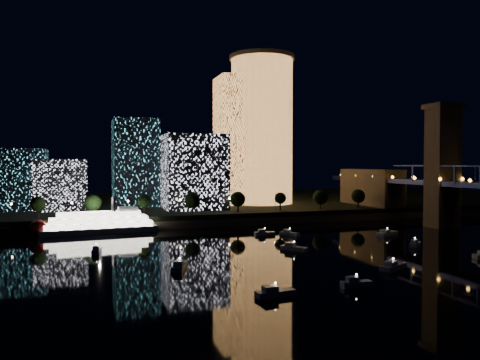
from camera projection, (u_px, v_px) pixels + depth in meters
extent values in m
plane|color=black|center=(377.00, 262.00, 122.46)|extent=(520.00, 520.00, 0.00)
cube|color=black|center=(216.00, 203.00, 274.31)|extent=(420.00, 160.00, 5.00)
cube|color=#6B5E4C|center=(264.00, 221.00, 200.28)|extent=(420.00, 6.00, 3.00)
cylinder|color=#FFA451|center=(262.00, 132.00, 244.96)|extent=(32.00, 32.00, 74.98)
cylinder|color=#6B5E4C|center=(262.00, 58.00, 243.61)|extent=(34.00, 34.00, 2.00)
cube|color=#FFA451|center=(237.00, 141.00, 241.83)|extent=(20.58, 20.58, 65.48)
cube|color=silver|center=(194.00, 172.00, 216.78)|extent=(27.82, 23.54, 34.25)
cube|color=#58D6F0|center=(135.00, 163.00, 233.41)|extent=(21.35, 27.76, 42.71)
cube|color=silver|center=(61.00, 185.00, 211.94)|extent=(22.85, 20.77, 22.85)
cube|color=#58D6F0|center=(24.00, 179.00, 213.15)|extent=(19.71, 21.68, 27.59)
cube|color=#6B5E4C|center=(442.00, 168.00, 189.36)|extent=(11.00, 9.00, 48.00)
cube|color=#6B5E4C|center=(443.00, 106.00, 188.48)|extent=(13.00, 11.00, 2.00)
cube|color=#6B5E4C|center=(371.00, 192.00, 237.27)|extent=(12.00, 40.00, 23.00)
cube|color=navy|center=(459.00, 175.00, 174.59)|extent=(0.50, 0.50, 7.00)
cube|color=navy|center=(416.00, 174.00, 197.38)|extent=(0.50, 0.50, 7.00)
sphere|color=gold|center=(440.00, 179.00, 183.04)|extent=(1.20, 1.20, 1.20)
sphere|color=gold|center=(373.00, 176.00, 225.77)|extent=(1.20, 1.20, 1.20)
cube|color=silver|center=(99.00, 230.00, 174.77)|extent=(42.75, 13.06, 2.11)
cube|color=white|center=(99.00, 225.00, 174.70)|extent=(39.18, 11.89, 1.93)
cube|color=white|center=(99.00, 219.00, 174.63)|extent=(35.62, 10.73, 1.93)
cube|color=white|center=(99.00, 214.00, 174.56)|extent=(30.30, 9.43, 1.93)
cube|color=silver|center=(128.00, 209.00, 178.59)|extent=(7.42, 5.82, 1.58)
cylinder|color=black|center=(114.00, 205.00, 174.86)|extent=(1.23, 1.23, 5.26)
cylinder|color=black|center=(113.00, 204.00, 178.09)|extent=(1.23, 1.23, 5.26)
cylinder|color=maroon|center=(38.00, 229.00, 166.54)|extent=(6.76, 8.37, 6.14)
cube|color=silver|center=(180.00, 266.00, 115.04)|extent=(5.58, 8.86, 1.20)
cube|color=silver|center=(179.00, 263.00, 113.74)|extent=(3.12, 3.55, 1.00)
sphere|color=white|center=(180.00, 258.00, 114.97)|extent=(0.36, 0.36, 0.36)
cube|color=silver|center=(393.00, 267.00, 114.52)|extent=(9.08, 6.36, 1.20)
cube|color=silver|center=(391.00, 263.00, 113.57)|extent=(3.75, 3.39, 1.00)
sphere|color=white|center=(393.00, 259.00, 114.45)|extent=(0.36, 0.36, 0.36)
cube|color=silver|center=(387.00, 234.00, 168.81)|extent=(9.96, 6.45, 1.20)
cube|color=silver|center=(385.00, 231.00, 167.84)|extent=(4.03, 3.56, 1.00)
sphere|color=white|center=(387.00, 228.00, 168.74)|extent=(0.36, 0.36, 0.36)
cube|color=silver|center=(415.00, 244.00, 146.59)|extent=(6.63, 6.05, 1.20)
cube|color=silver|center=(414.00, 241.00, 145.69)|extent=(2.97, 2.89, 1.00)
sphere|color=white|center=(415.00, 238.00, 146.52)|extent=(0.36, 0.36, 0.36)
cube|color=silver|center=(290.00, 234.00, 168.19)|extent=(5.97, 7.16, 1.20)
cube|color=silver|center=(287.00, 231.00, 168.79)|extent=(2.95, 3.11, 1.00)
sphere|color=white|center=(290.00, 228.00, 168.12)|extent=(0.36, 0.36, 0.36)
cube|color=silver|center=(265.00, 233.00, 169.19)|extent=(7.62, 3.32, 1.20)
cube|color=silver|center=(262.00, 230.00, 168.95)|extent=(2.81, 2.24, 1.00)
sphere|color=white|center=(265.00, 228.00, 169.12)|extent=(0.36, 0.36, 0.36)
cube|color=silver|center=(97.00, 251.00, 135.80)|extent=(3.15, 6.87, 1.20)
cube|color=silver|center=(96.00, 247.00, 134.79)|extent=(2.07, 2.56, 1.00)
sphere|color=white|center=(97.00, 244.00, 135.73)|extent=(0.36, 0.36, 0.36)
cube|color=silver|center=(275.00, 293.00, 91.04)|extent=(8.18, 3.44, 1.20)
cube|color=silver|center=(270.00, 288.00, 90.50)|extent=(3.00, 2.37, 1.00)
sphere|color=white|center=(275.00, 283.00, 90.97)|extent=(0.36, 0.36, 0.36)
cube|color=silver|center=(294.00, 248.00, 139.42)|extent=(6.97, 8.25, 1.20)
cube|color=silver|center=(290.00, 244.00, 140.11)|extent=(3.43, 3.60, 1.00)
sphere|color=white|center=(294.00, 242.00, 139.35)|extent=(0.36, 0.36, 0.36)
cube|color=silver|center=(356.00, 284.00, 98.09)|extent=(6.75, 2.53, 1.20)
cube|color=silver|center=(352.00, 279.00, 97.80)|extent=(2.42, 1.86, 1.00)
sphere|color=white|center=(357.00, 275.00, 98.02)|extent=(0.36, 0.36, 0.36)
cylinder|color=black|center=(38.00, 213.00, 177.74)|extent=(0.70, 0.70, 4.00)
sphere|color=black|center=(38.00, 204.00, 177.62)|extent=(5.64, 5.64, 5.64)
cylinder|color=black|center=(93.00, 212.00, 183.97)|extent=(0.70, 0.70, 4.00)
sphere|color=black|center=(93.00, 203.00, 183.85)|extent=(6.70, 6.70, 6.70)
cylinder|color=black|center=(144.00, 210.00, 190.20)|extent=(0.70, 0.70, 4.00)
sphere|color=black|center=(144.00, 201.00, 190.08)|extent=(5.29, 5.29, 5.29)
cylinder|color=black|center=(193.00, 209.00, 196.44)|extent=(0.70, 0.70, 4.00)
sphere|color=black|center=(193.00, 200.00, 196.31)|extent=(6.60, 6.60, 6.60)
cylinder|color=black|center=(238.00, 207.00, 202.67)|extent=(0.70, 0.70, 4.00)
sphere|color=black|center=(238.00, 199.00, 202.54)|extent=(6.60, 6.60, 6.60)
cylinder|color=black|center=(280.00, 206.00, 208.90)|extent=(0.70, 0.70, 4.00)
sphere|color=black|center=(280.00, 198.00, 208.78)|extent=(5.26, 5.26, 5.26)
cylinder|color=black|center=(320.00, 205.00, 215.13)|extent=(0.70, 0.70, 4.00)
sphere|color=black|center=(320.00, 197.00, 215.01)|extent=(6.99, 6.99, 6.99)
cylinder|color=black|center=(358.00, 203.00, 221.36)|extent=(0.70, 0.70, 4.00)
sphere|color=black|center=(358.00, 196.00, 221.24)|extent=(6.50, 6.50, 6.50)
cylinder|color=black|center=(11.00, 211.00, 180.31)|extent=(0.24, 0.24, 5.00)
sphere|color=#FFCC7F|center=(11.00, 204.00, 180.21)|extent=(0.70, 0.70, 0.70)
cylinder|color=black|center=(72.00, 210.00, 187.16)|extent=(0.24, 0.24, 5.00)
sphere|color=#FFCC7F|center=(72.00, 203.00, 187.06)|extent=(0.70, 0.70, 0.70)
cylinder|color=black|center=(128.00, 208.00, 194.01)|extent=(0.24, 0.24, 5.00)
sphere|color=#FFCC7F|center=(128.00, 201.00, 193.92)|extent=(0.70, 0.70, 0.70)
cylinder|color=black|center=(180.00, 206.00, 200.87)|extent=(0.24, 0.24, 5.00)
sphere|color=#FFCC7F|center=(180.00, 200.00, 200.77)|extent=(0.70, 0.70, 0.70)
cylinder|color=black|center=(229.00, 205.00, 207.72)|extent=(0.24, 0.24, 5.00)
sphere|color=#FFCC7F|center=(229.00, 199.00, 207.63)|extent=(0.70, 0.70, 0.70)
cylinder|color=black|center=(275.00, 204.00, 214.58)|extent=(0.24, 0.24, 5.00)
sphere|color=#FFCC7F|center=(275.00, 198.00, 214.48)|extent=(0.70, 0.70, 0.70)
cylinder|color=black|center=(318.00, 202.00, 221.43)|extent=(0.24, 0.24, 5.00)
sphere|color=#FFCC7F|center=(318.00, 197.00, 221.33)|extent=(0.70, 0.70, 0.70)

